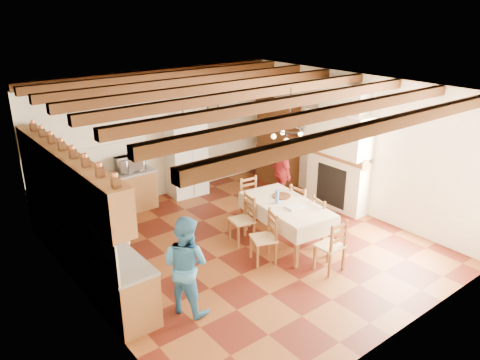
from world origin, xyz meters
The scene contains 31 objects.
floor centered at (0.00, 0.00, -0.01)m, with size 6.00×6.50×0.02m, color #48150C.
ceiling centered at (0.00, 0.00, 3.01)m, with size 6.00×6.50×0.02m, color silver.
wall_back centered at (0.00, 3.26, 1.50)m, with size 6.00×0.02×3.00m, color beige.
wall_front centered at (0.00, -3.26, 1.50)m, with size 6.00×0.02×3.00m, color beige.
wall_left centered at (-3.01, 0.00, 1.50)m, with size 0.02×6.50×3.00m, color beige.
wall_right centered at (3.01, 0.00, 1.50)m, with size 0.02×6.50×3.00m, color beige.
ceiling_beams centered at (0.00, 0.00, 2.91)m, with size 6.00×6.30×0.16m, color #3D2211, non-canonical shape.
lower_cabinets_left centered at (-2.70, 1.05, 0.43)m, with size 0.60×4.30×0.86m, color brown.
lower_cabinets_back centered at (-1.55, 2.95, 0.43)m, with size 2.30×0.60×0.86m, color brown.
countertop_left centered at (-2.70, 1.05, 0.88)m, with size 0.62×4.30×0.04m, color slate.
countertop_back centered at (-1.55, 2.95, 0.88)m, with size 2.34×0.62×0.04m, color slate.
backsplash_left centered at (-2.98, 1.05, 1.20)m, with size 0.03×4.30×0.60m, color beige.
backsplash_back centered at (-1.55, 3.23, 1.20)m, with size 2.30×0.03×0.60m, color beige.
upper_cabinets centered at (-2.83, 1.05, 1.85)m, with size 0.35×4.20×0.70m, color brown.
fireplace centered at (2.72, 0.20, 1.40)m, with size 0.56×1.60×2.80m, color beige, non-canonical shape.
wall_picture centered at (1.55, 3.23, 1.85)m, with size 0.34×0.03×0.42m, color black.
refrigerator centered at (0.55, 2.99, 0.87)m, with size 0.87×0.72×1.75m, color silver.
hutch centered at (2.75, 2.14, 1.06)m, with size 0.49×1.17×2.11m, color #3A230D, non-canonical shape.
dining_table centered at (0.72, -0.34, 0.74)m, with size 1.18×1.99×0.82m.
chandelier centered at (0.72, -0.34, 2.25)m, with size 0.47×0.47×0.03m, color black.
chair_left_near centered at (-0.09, -0.61, 0.48)m, with size 0.42×0.40×0.96m, color brown, non-canonical shape.
chair_left_far centered at (0.07, 0.20, 0.48)m, with size 0.42×0.40×0.96m, color brown, non-canonical shape.
chair_right_near centered at (1.31, -0.80, 0.48)m, with size 0.42×0.40×0.96m, color brown, non-canonical shape.
chair_right_far centered at (1.41, -0.09, 0.48)m, with size 0.42×0.40×0.96m, color brown, non-canonical shape.
chair_end_near centered at (0.63, -1.52, 0.48)m, with size 0.42×0.40×0.96m, color brown, non-canonical shape.
chair_end_far centered at (0.80, 0.77, 0.48)m, with size 0.42×0.40×0.96m, color brown, non-canonical shape.
person_man centered at (-2.31, 0.48, 0.80)m, with size 0.59×0.38×1.61m, color silver.
person_woman_blue centered at (-1.91, -0.96, 0.77)m, with size 0.75×0.58×1.54m, color teal.
person_woman_red centered at (1.97, 1.17, 0.72)m, with size 0.85×0.35×1.44m, color #B92A30.
microwave centered at (-0.88, 2.95, 1.06)m, with size 0.58×0.39×0.32m, color silver.
fridge_vase centered at (0.54, 2.99, 1.89)m, with size 0.27×0.27×0.28m, color #3A230D.
Camera 1 is at (-4.96, -6.12, 4.38)m, focal length 35.00 mm.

